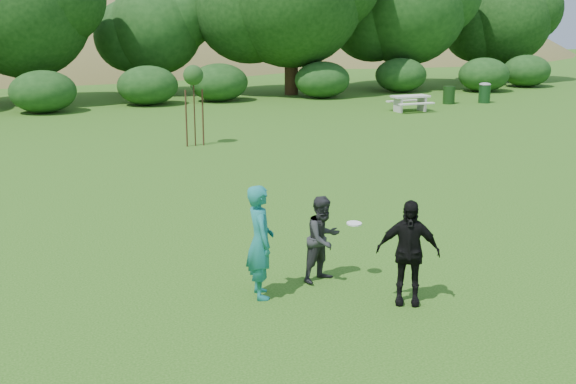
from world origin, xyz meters
The scene contains 11 objects.
ground centered at (0.00, 0.00, 0.00)m, with size 120.00×120.00×0.00m, color #19470C.
player_teal centered at (-1.47, 0.52, 0.97)m, with size 0.71×0.46×1.94m, color #197070.
player_grey centered at (-0.19, 0.81, 0.78)m, with size 0.76×0.59×1.56m, color #28292B.
player_black centered at (0.68, -0.63, 0.88)m, with size 1.03×0.43×1.76m, color black.
trash_can_near centered at (16.00, 21.18, 0.45)m, with size 0.60×0.60×0.90m, color #173613.
frisbee centered at (0.34, 0.65, 1.05)m, with size 0.27×0.27×0.04m.
sapling centered at (0.95, 14.46, 2.42)m, with size 0.70×0.70×2.85m.
picnic_table centered at (12.65, 19.39, 0.52)m, with size 1.80×1.48×0.76m.
trash_can_lidded centered at (17.93, 20.83, 0.54)m, with size 0.60×0.60×1.05m.
hillside centered at (-0.56, 68.45, -11.97)m, with size 150.00×72.00×52.00m.
tree_row centered at (3.23, 28.68, 4.87)m, with size 53.92×10.38×9.62m.
Camera 1 is at (-5.21, -10.30, 4.73)m, focal length 45.00 mm.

